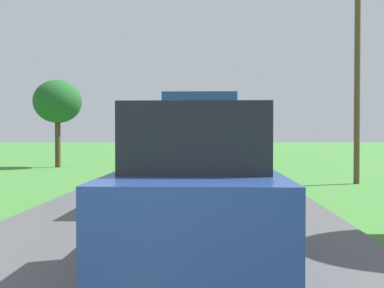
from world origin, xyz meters
name	(u,v)px	position (x,y,z in m)	size (l,w,h in m)	color
banana_truck_near	(199,142)	(0.39, 11.02, 1.47)	(2.38, 5.82, 2.80)	#2D2D30
banana_truck_far	(198,138)	(0.00, 26.01, 1.47)	(2.38, 5.81, 2.80)	#2D2D30
utility_pole_roadside	(357,63)	(5.69, 14.35, 4.13)	(1.81, 0.20, 7.72)	brown
roadside_tree_mid_right	(58,102)	(-7.14, 21.99, 3.35)	(2.46, 2.46, 4.49)	#4C3823
following_car	(197,187)	(0.53, 3.58, 1.07)	(1.74, 4.10, 1.92)	navy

